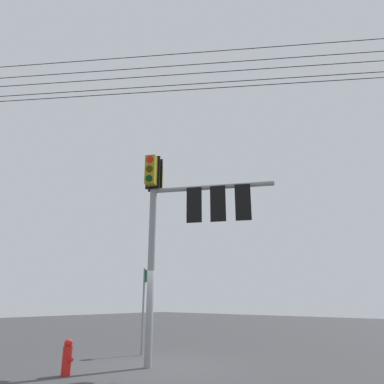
% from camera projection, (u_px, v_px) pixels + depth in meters
% --- Properties ---
extents(ground_plane, '(60.00, 60.00, 0.00)m').
position_uv_depth(ground_plane, '(160.00, 367.00, 9.37)').
color(ground_plane, '#38383A').
extents(signal_mast_assembly, '(3.53, 2.20, 5.94)m').
position_uv_depth(signal_mast_assembly, '(183.00, 210.00, 10.27)').
color(signal_mast_assembly, gray).
rests_on(signal_mast_assembly, ground).
extents(route_sign_primary, '(0.27, 0.14, 2.75)m').
position_uv_depth(route_sign_primary, '(144.00, 302.00, 11.85)').
color(route_sign_primary, slate).
rests_on(route_sign_primary, ground).
extents(fire_hydrant, '(0.30, 0.22, 0.81)m').
position_uv_depth(fire_hydrant, '(67.00, 357.00, 8.40)').
color(fire_hydrant, red).
rests_on(fire_hydrant, ground).
extents(overhead_wire_span, '(22.23, 14.71, 1.57)m').
position_uv_depth(overhead_wire_span, '(193.00, 73.00, 11.71)').
color(overhead_wire_span, black).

